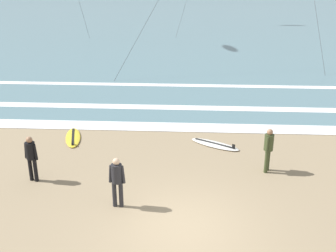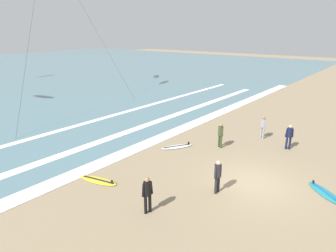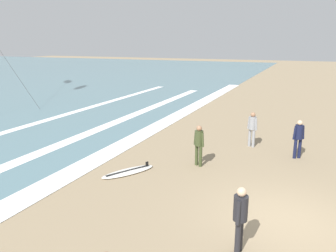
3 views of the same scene
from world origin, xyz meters
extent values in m
plane|color=#937F60|center=(0.00, 0.00, 0.00)|extent=(160.00, 160.00, 0.00)
cube|color=white|center=(-0.31, 7.52, 0.01)|extent=(56.01, 1.08, 0.01)
cube|color=white|center=(1.20, 10.22, 0.01)|extent=(41.59, 0.72, 0.01)
cube|color=white|center=(1.21, 14.36, 0.01)|extent=(44.10, 0.59, 0.01)
cylinder|color=black|center=(-4.92, 2.35, 0.41)|extent=(0.13, 0.13, 0.82)
cylinder|color=black|center=(-5.11, 2.41, 0.41)|extent=(0.13, 0.13, 0.82)
cylinder|color=black|center=(-5.01, 2.38, 1.11)|extent=(0.32, 0.32, 0.58)
cylinder|color=black|center=(-4.84, 2.32, 1.08)|extent=(0.15, 0.12, 0.56)
cylinder|color=black|center=(-5.19, 2.43, 1.08)|extent=(0.15, 0.12, 0.56)
sphere|color=#9E7051|center=(-5.01, 2.38, 1.49)|extent=(0.21, 0.21, 0.21)
cylinder|color=#232328|center=(-2.02, 0.96, 0.41)|extent=(0.13, 0.13, 0.82)
cylinder|color=#232328|center=(-1.82, 0.95, 0.41)|extent=(0.13, 0.13, 0.82)
cylinder|color=#232328|center=(-1.92, 0.96, 1.11)|extent=(0.32, 0.32, 0.58)
cylinder|color=#232328|center=(-2.10, 0.97, 1.08)|extent=(0.14, 0.10, 0.56)
cylinder|color=#232328|center=(-1.73, 0.94, 1.08)|extent=(0.14, 0.10, 0.56)
sphere|color=#DBB28E|center=(-1.92, 0.96, 1.49)|extent=(0.21, 0.21, 0.21)
cylinder|color=#141938|center=(5.39, -0.03, 0.41)|extent=(0.13, 0.13, 0.82)
cylinder|color=#141938|center=(5.28, 0.14, 0.41)|extent=(0.13, 0.13, 0.82)
cylinder|color=#141938|center=(5.34, 0.06, 1.11)|extent=(0.32, 0.32, 0.58)
cylinder|color=#141938|center=(5.44, -0.10, 1.08)|extent=(0.15, 0.16, 0.56)
cylinder|color=#141938|center=(5.23, 0.21, 1.08)|extent=(0.15, 0.16, 0.56)
sphere|color=#DBB28E|center=(5.34, 0.06, 1.49)|extent=(0.21, 0.21, 0.21)
cylinder|color=gray|center=(6.11, 1.95, 0.41)|extent=(0.13, 0.13, 0.82)
cylinder|color=gray|center=(6.19, 2.13, 0.41)|extent=(0.13, 0.13, 0.82)
cylinder|color=gray|center=(6.15, 2.04, 1.11)|extent=(0.32, 0.32, 0.58)
cylinder|color=gray|center=(6.07, 1.87, 1.08)|extent=(0.14, 0.16, 0.56)
cylinder|color=gray|center=(6.22, 2.21, 1.08)|extent=(0.14, 0.16, 0.56)
sphere|color=#9E7051|center=(6.15, 2.04, 1.49)|extent=(0.21, 0.21, 0.21)
cylinder|color=#384223|center=(2.87, 3.41, 0.41)|extent=(0.13, 0.13, 0.82)
cylinder|color=#384223|center=(2.95, 3.59, 0.41)|extent=(0.13, 0.13, 0.82)
cylinder|color=#384223|center=(2.91, 3.50, 1.11)|extent=(0.32, 0.32, 0.58)
cylinder|color=#384223|center=(2.83, 3.33, 1.08)|extent=(0.14, 0.16, 0.56)
cylinder|color=#384223|center=(2.99, 3.67, 1.08)|extent=(0.14, 0.16, 0.56)
sphere|color=#9E7051|center=(2.91, 3.50, 1.49)|extent=(0.21, 0.21, 0.21)
ellipsoid|color=yellow|center=(-4.68, 6.01, 0.04)|extent=(1.10, 2.18, 0.09)
cube|color=black|center=(-4.68, 6.01, 0.09)|extent=(0.54, 1.75, 0.01)
cube|color=black|center=(-4.48, 5.22, 0.17)|extent=(0.05, 0.12, 0.16)
ellipsoid|color=silver|center=(1.21, 5.63, 0.04)|extent=(2.11, 1.58, 0.09)
cube|color=black|center=(1.21, 5.63, 0.09)|extent=(1.59, 0.99, 0.01)
cube|color=black|center=(1.91, 5.21, 0.17)|extent=(0.11, 0.07, 0.16)
ellipsoid|color=teal|center=(1.07, -2.94, 0.04)|extent=(1.80, 2.00, 0.09)
cube|color=#1959B2|center=(1.07, -2.94, 0.09)|extent=(1.21, 1.44, 0.01)
cube|color=black|center=(1.59, -2.31, 0.17)|extent=(0.09, 0.10, 0.16)
cylinder|color=#333333|center=(-0.25, 19.21, 7.71)|extent=(8.70, 8.19, 15.44)
cylinder|color=#333333|center=(8.15, 22.57, 7.85)|extent=(1.62, 10.69, 15.72)
camera|label=1|loc=(0.19, -9.72, 6.83)|focal=44.41mm
camera|label=2|loc=(-12.22, -4.50, 7.01)|focal=30.52mm
camera|label=3|loc=(-8.63, -0.19, 4.66)|focal=35.55mm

